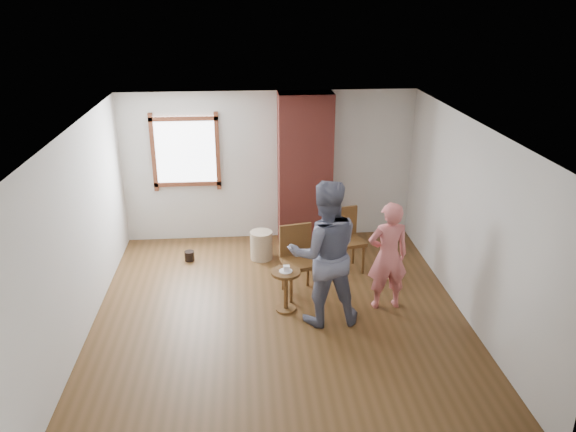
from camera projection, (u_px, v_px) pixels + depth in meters
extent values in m
plane|color=brown|center=(280.00, 317.00, 7.62)|extent=(5.50, 5.50, 0.00)
cube|color=silver|center=(269.00, 167.00, 9.68)|extent=(5.00, 0.04, 2.60)
cube|color=silver|center=(79.00, 235.00, 6.95)|extent=(0.04, 5.50, 2.60)
cube|color=silver|center=(470.00, 223.00, 7.33)|extent=(0.04, 5.50, 2.60)
cube|color=white|center=(279.00, 128.00, 6.66)|extent=(5.00, 5.50, 0.04)
cube|color=brown|center=(186.00, 152.00, 9.43)|extent=(1.14, 0.06, 1.34)
cube|color=white|center=(186.00, 152.00, 9.45)|extent=(1.00, 0.02, 1.20)
cube|color=#9B3F37|center=(305.00, 170.00, 9.50)|extent=(0.90, 0.50, 2.60)
cylinder|color=tan|center=(261.00, 245.00, 9.21)|extent=(0.45, 0.45, 0.47)
cylinder|color=black|center=(190.00, 256.00, 9.19)|extent=(0.20, 0.20, 0.16)
cube|color=brown|center=(300.00, 263.00, 8.01)|extent=(0.57, 0.57, 0.06)
cylinder|color=brown|center=(291.00, 286.00, 7.88)|extent=(0.05, 0.05, 0.51)
cylinder|color=brown|center=(317.00, 282.00, 7.99)|extent=(0.05, 0.05, 0.51)
cylinder|color=brown|center=(283.00, 274.00, 8.22)|extent=(0.05, 0.05, 0.51)
cylinder|color=brown|center=(308.00, 271.00, 8.33)|extent=(0.05, 0.05, 0.51)
cube|color=brown|center=(295.00, 240.00, 8.11)|extent=(0.47, 0.15, 0.51)
cube|color=brown|center=(348.00, 241.00, 8.72)|extent=(0.56, 0.56, 0.06)
cylinder|color=brown|center=(341.00, 262.00, 8.59)|extent=(0.04, 0.04, 0.50)
cylinder|color=brown|center=(363.00, 259.00, 8.70)|extent=(0.04, 0.04, 0.50)
cylinder|color=brown|center=(331.00, 252.00, 8.92)|extent=(0.04, 0.04, 0.50)
cylinder|color=brown|center=(353.00, 249.00, 9.03)|extent=(0.04, 0.04, 0.50)
cube|color=brown|center=(343.00, 222.00, 8.81)|extent=(0.46, 0.15, 0.50)
cylinder|color=brown|center=(286.00, 272.00, 7.57)|extent=(0.40, 0.40, 0.04)
cylinder|color=brown|center=(286.00, 291.00, 7.68)|extent=(0.06, 0.06, 0.54)
cylinder|color=brown|center=(286.00, 309.00, 7.78)|extent=(0.28, 0.28, 0.03)
cylinder|color=white|center=(286.00, 271.00, 7.56)|extent=(0.18, 0.18, 0.01)
cube|color=white|center=(286.00, 269.00, 7.55)|extent=(0.08, 0.07, 0.06)
imported|color=#121632|center=(324.00, 253.00, 7.20)|extent=(0.99, 0.79, 1.97)
imported|color=#DD6E6E|center=(388.00, 256.00, 7.60)|extent=(0.59, 0.41, 1.55)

